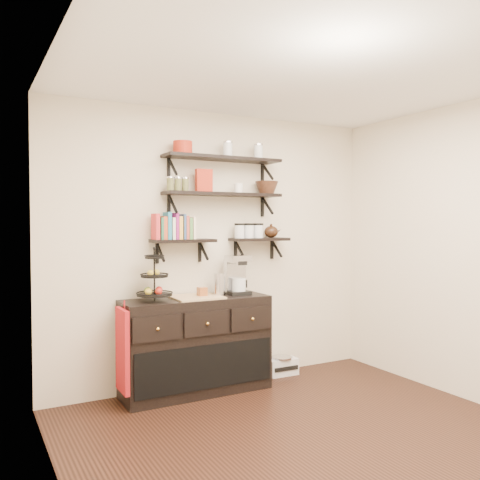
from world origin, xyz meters
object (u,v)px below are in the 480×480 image
at_px(sideboard, 196,345).
at_px(coffee_maker, 237,276).
at_px(fruit_stand, 155,283).
at_px(radio, 282,366).

distance_m(sideboard, coffee_maker, 0.77).
distance_m(sideboard, fruit_stand, 0.73).
distance_m(fruit_stand, radio, 1.72).
relative_size(fruit_stand, radio, 1.41).
xyz_separation_m(fruit_stand, coffee_maker, (0.85, 0.02, 0.02)).
distance_m(coffee_maker, radio, 1.14).
xyz_separation_m(sideboard, fruit_stand, (-0.40, 0.00, 0.61)).
bearing_deg(fruit_stand, coffee_maker, 1.56).
bearing_deg(radio, fruit_stand, -175.66).
height_order(coffee_maker, radio, coffee_maker).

